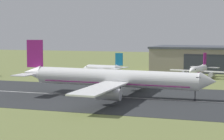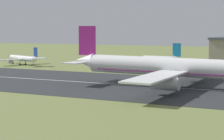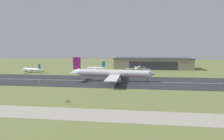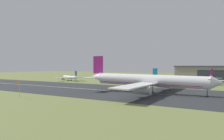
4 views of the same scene
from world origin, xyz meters
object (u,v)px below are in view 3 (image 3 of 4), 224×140
airplane_landing (113,74)px  airplane_parked_west (32,69)px  airplane_parked_centre (138,68)px  windsock_pole (38,81)px  runway_sign (68,102)px  airplane_parked_east (96,69)px

airplane_landing → airplane_parked_west: bearing=153.1°
airplane_parked_west → airplane_parked_centre: size_ratio=1.03×
airplane_parked_centre → windsock_pole: size_ratio=4.12×
runway_sign → airplane_parked_centre: bearing=78.3°
airplane_parked_west → airplane_parked_east: 58.57m
airplane_landing → airplane_parked_west: (-80.83, 40.94, -2.54)m
airplane_landing → airplane_parked_east: size_ratio=3.11×
airplane_parked_centre → airplane_landing: bearing=-104.1°
airplane_parked_centre → runway_sign: (-25.23, -121.60, -2.10)m
airplane_landing → runway_sign: size_ratio=36.65×
airplane_parked_east → windsock_pole: airplane_parked_east is taller
airplane_parked_west → airplane_parked_centre: airplane_parked_centre is taller
airplane_parked_centre → runway_sign: size_ratio=14.35×
airplane_parked_west → airplane_parked_centre: bearing=11.1°
airplane_parked_west → airplane_landing: bearing=-26.9°
airplane_parked_east → airplane_parked_west: bearing=-167.9°
airplane_landing → airplane_parked_centre: 61.63m
airplane_parked_centre → windsock_pole: (-50.19, -96.79, 1.84)m
windsock_pole → airplane_parked_centre: bearing=62.6°
windsock_pole → runway_sign: bearing=-44.8°
airplane_landing → windsock_pole: (-35.16, -37.06, -0.19)m
airplane_parked_east → windsock_pole: bearing=-97.3°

